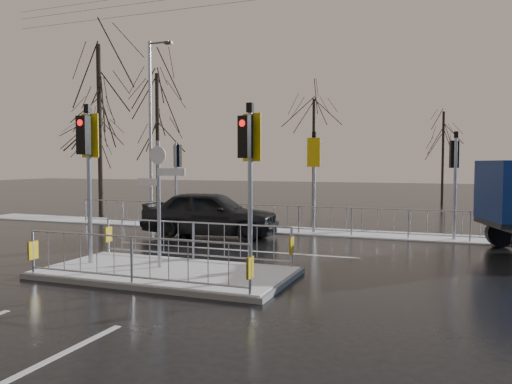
% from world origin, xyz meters
% --- Properties ---
extents(ground, '(120.00, 120.00, 0.00)m').
position_xyz_m(ground, '(0.00, 0.00, 0.00)').
color(ground, black).
rests_on(ground, ground).
extents(snow_verge, '(30.00, 2.00, 0.04)m').
position_xyz_m(snow_verge, '(0.00, 8.60, 0.02)').
color(snow_verge, white).
rests_on(snow_verge, ground).
extents(lane_markings, '(8.00, 11.38, 0.01)m').
position_xyz_m(lane_markings, '(0.00, -0.33, 0.00)').
color(lane_markings, silver).
rests_on(lane_markings, ground).
extents(traffic_island, '(6.00, 3.04, 4.15)m').
position_xyz_m(traffic_island, '(-0.01, 0.01, 0.39)').
color(traffic_island, '#62625E').
rests_on(traffic_island, ground).
extents(far_kerb_fixtures, '(18.00, 0.65, 3.83)m').
position_xyz_m(far_kerb_fixtures, '(0.29, 8.09, 1.02)').
color(far_kerb_fixtures, '#9499A1').
rests_on(far_kerb_fixtures, ground).
extents(car_far_lane, '(5.18, 2.60, 1.69)m').
position_xyz_m(car_far_lane, '(-1.79, 6.10, 0.85)').
color(car_far_lane, black).
rests_on(car_far_lane, ground).
extents(tree_near_a, '(4.75, 4.75, 8.97)m').
position_xyz_m(tree_near_a, '(-10.50, 11.00, 6.11)').
color(tree_near_a, black).
rests_on(tree_near_a, ground).
extents(tree_near_b, '(4.00, 4.00, 7.55)m').
position_xyz_m(tree_near_b, '(-8.00, 12.50, 5.15)').
color(tree_near_b, black).
rests_on(tree_near_b, ground).
extents(tree_near_c, '(3.50, 3.50, 6.61)m').
position_xyz_m(tree_near_c, '(-12.50, 13.50, 4.50)').
color(tree_near_c, black).
rests_on(tree_near_c, ground).
extents(tree_far_a, '(3.75, 3.75, 7.08)m').
position_xyz_m(tree_far_a, '(-2.00, 22.00, 4.82)').
color(tree_far_a, black).
rests_on(tree_far_a, ground).
extents(tree_far_b, '(3.25, 3.25, 6.14)m').
position_xyz_m(tree_far_b, '(6.00, 24.00, 4.18)').
color(tree_far_b, black).
rests_on(tree_far_b, ground).
extents(street_lamp_left, '(1.25, 0.18, 8.20)m').
position_xyz_m(street_lamp_left, '(-6.43, 9.50, 4.49)').
color(street_lamp_left, '#9499A1').
rests_on(street_lamp_left, ground).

